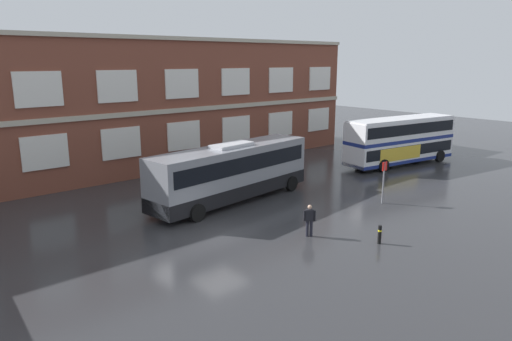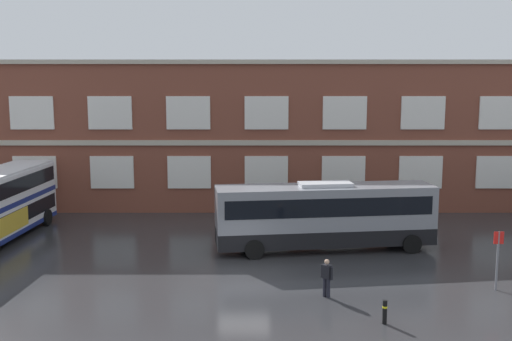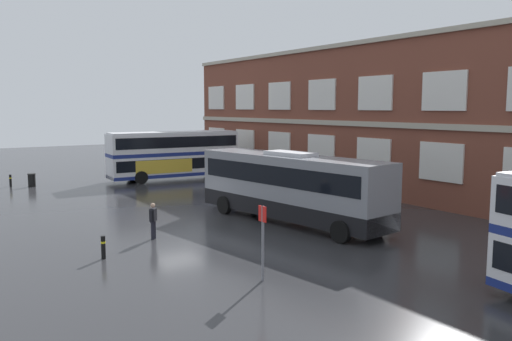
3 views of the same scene
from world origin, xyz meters
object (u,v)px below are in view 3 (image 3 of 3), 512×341
Objects in this scene: safety_bollard_west at (103,247)px; bus_stand_flag at (263,236)px; double_decker_near at (174,154)px; safety_bollard_east at (10,180)px; touring_coach at (290,187)px; waiting_passenger at (153,219)px; station_litter_bin at (32,180)px.

bus_stand_flag is at bearing 33.60° from safety_bollard_west.
double_decker_near is at bearing 148.28° from safety_bollard_west.
double_decker_near is at bearing 75.83° from safety_bollard_east.
touring_coach is 24.39m from safety_bollard_east.
bus_stand_flag reaches higher than waiting_passenger.
double_decker_near is 11.35m from station_litter_bin.
waiting_passenger reaches higher than safety_bollard_east.
bus_stand_flag reaches higher than station_litter_bin.
touring_coach reaches higher than safety_bollard_west.
double_decker_near reaches higher than safety_bollard_east.
safety_bollard_west is (20.09, -12.42, -1.66)m from double_decker_near.
station_litter_bin reaches higher than safety_bollard_east.
safety_bollard_east is at bearing -154.75° from touring_coach.
touring_coach is 7.19× the size of waiting_passenger.
touring_coach reaches higher than bus_stand_flag.
double_decker_near reaches higher than touring_coach.
touring_coach is 11.87× the size of station_litter_bin.
touring_coach is at bearing 136.93° from bus_stand_flag.
waiting_passenger is 1.79× the size of safety_bollard_west.
touring_coach reaches higher than station_litter_bin.
touring_coach reaches higher than waiting_passenger.
waiting_passenger is 7.83m from bus_stand_flag.
safety_bollard_west is (-5.82, -3.87, -1.14)m from bus_stand_flag.
bus_stand_flag is at bearing 7.51° from safety_bollard_east.
station_litter_bin is (-20.46, -1.54, -0.41)m from waiting_passenger.
station_litter_bin is (-21.18, -9.00, -1.39)m from touring_coach.
double_decker_near reaches higher than safety_bollard_west.
safety_bollard_east is at bearing -172.18° from waiting_passenger.
safety_bollard_west is (1.93, -2.96, -0.44)m from waiting_passenger.
touring_coach is 9.61m from bus_stand_flag.
waiting_passenger is at bearing -173.35° from bus_stand_flag.
bus_stand_flag is 2.62× the size of station_litter_bin.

